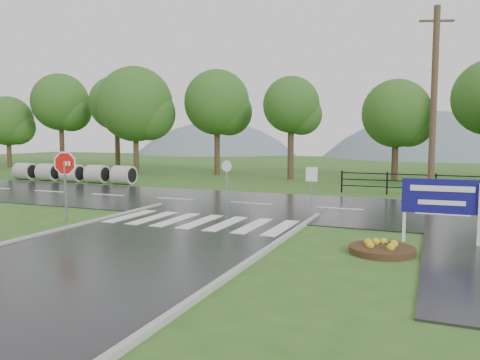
% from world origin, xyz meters
% --- Properties ---
extents(ground, '(120.00, 120.00, 0.00)m').
position_xyz_m(ground, '(0.00, 0.00, 0.00)').
color(ground, '#2F591D').
rests_on(ground, ground).
extents(main_road, '(90.00, 8.00, 0.04)m').
position_xyz_m(main_road, '(0.00, 10.00, 0.00)').
color(main_road, black).
rests_on(main_road, ground).
extents(walkway, '(2.20, 11.00, 0.04)m').
position_xyz_m(walkway, '(8.50, 4.00, 0.00)').
color(walkway, '#29292B').
rests_on(walkway, ground).
extents(crosswalk, '(6.50, 2.80, 0.02)m').
position_xyz_m(crosswalk, '(0.00, 5.00, 0.06)').
color(crosswalk, silver).
rests_on(crosswalk, ground).
extents(curb_right, '(0.15, 24.00, 0.12)m').
position_xyz_m(curb_right, '(3.55, -4.00, 0.00)').
color(curb_right, '#A3A39B').
rests_on(curb_right, ground).
extents(fence_west, '(9.58, 0.08, 1.20)m').
position_xyz_m(fence_west, '(7.75, 16.00, 0.72)').
color(fence_west, black).
rests_on(fence_west, ground).
extents(hills, '(102.00, 48.00, 48.00)m').
position_xyz_m(hills, '(3.49, 65.00, -15.54)').
color(hills, slate).
rests_on(hills, ground).
extents(treeline, '(83.20, 5.20, 10.00)m').
position_xyz_m(treeline, '(1.00, 24.00, 0.00)').
color(treeline, '#28541A').
rests_on(treeline, ground).
extents(culvert_pipes, '(9.70, 1.20, 1.20)m').
position_xyz_m(culvert_pipes, '(-14.89, 15.00, 0.60)').
color(culvert_pipes, '#9E9B93').
rests_on(culvert_pipes, ground).
extents(stop_sign, '(1.19, 0.23, 2.71)m').
position_xyz_m(stop_sign, '(-4.77, 3.55, 1.89)').
color(stop_sign, '#939399').
rests_on(stop_sign, ground).
extents(estate_billboard, '(2.15, 0.17, 1.88)m').
position_xyz_m(estate_billboard, '(7.85, 4.73, 1.30)').
color(estate_billboard, silver).
rests_on(estate_billboard, ground).
extents(flower_bed, '(1.73, 1.73, 0.35)m').
position_xyz_m(flower_bed, '(6.42, 3.04, 0.13)').
color(flower_bed, '#332111').
rests_on(flower_bed, ground).
extents(reg_sign_small, '(0.43, 0.07, 1.95)m').
position_xyz_m(reg_sign_small, '(3.44, 7.31, 1.40)').
color(reg_sign_small, '#939399').
rests_on(reg_sign_small, ground).
extents(reg_sign_round, '(0.47, 0.09, 2.05)m').
position_xyz_m(reg_sign_round, '(-0.55, 8.52, 1.31)').
color(reg_sign_round, '#939399').
rests_on(reg_sign_round, ground).
extents(utility_pole_east, '(1.61, 0.66, 9.39)m').
position_xyz_m(utility_pole_east, '(7.51, 15.50, 4.77)').
color(utility_pole_east, '#473523').
rests_on(utility_pole_east, ground).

